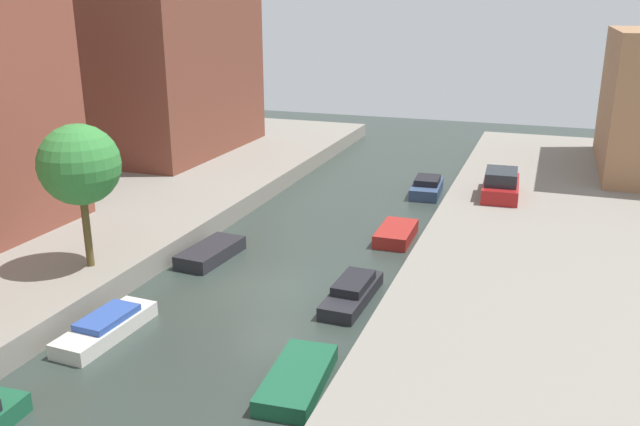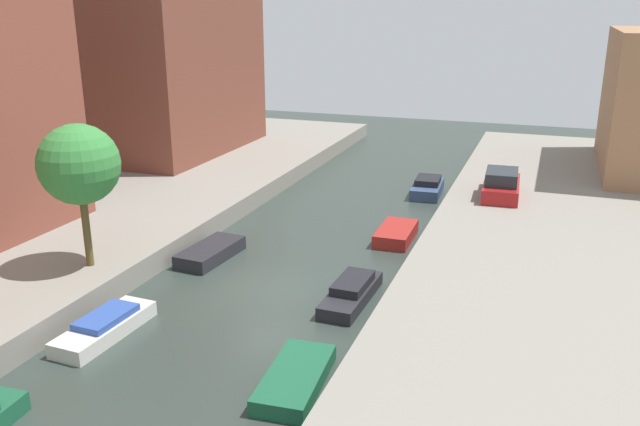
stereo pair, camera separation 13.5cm
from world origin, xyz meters
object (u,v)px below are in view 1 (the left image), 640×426
at_px(street_tree_2, 79,165).
at_px(parked_car, 501,185).
at_px(moored_boat_right_4, 396,234).
at_px(moored_boat_left_3, 211,253).
at_px(moored_boat_right_3, 352,292).
at_px(moored_boat_left_2, 106,327).
at_px(moored_boat_right_2, 297,379).
at_px(moored_boat_right_5, 427,187).

distance_m(street_tree_2, parked_car, 21.45).
height_order(parked_car, moored_boat_right_4, parked_car).
relative_size(moored_boat_left_3, moored_boat_right_3, 0.89).
relative_size(moored_boat_left_2, moored_boat_right_2, 1.08).
bearing_deg(moored_boat_right_3, moored_boat_left_2, -142.43).
distance_m(moored_boat_right_3, moored_boat_right_5, 15.57).
relative_size(parked_car, moored_boat_right_2, 1.17).
bearing_deg(street_tree_2, moored_boat_right_5, 60.88).
height_order(moored_boat_right_2, moored_boat_right_4, moored_boat_right_4).
height_order(moored_boat_left_2, moored_boat_right_3, moored_boat_right_3).
bearing_deg(moored_boat_left_2, parked_car, 58.36).
bearing_deg(moored_boat_right_2, moored_boat_left_2, 174.42).
xyz_separation_m(moored_boat_left_2, moored_boat_right_5, (7.06, 21.06, 0.10)).
xyz_separation_m(parked_car, moored_boat_right_2, (-4.16, -19.31, -1.35)).
bearing_deg(moored_boat_right_2, parked_car, 77.86).
distance_m(moored_boat_left_3, moored_boat_right_5, 15.33).
distance_m(moored_boat_left_2, moored_boat_right_5, 22.22).
height_order(street_tree_2, moored_boat_right_4, street_tree_2).
bearing_deg(moored_boat_right_4, moored_boat_right_3, -90.15).
height_order(parked_car, moored_boat_left_2, parked_car).
bearing_deg(moored_boat_left_3, parked_car, 43.98).
height_order(moored_boat_left_3, moored_boat_right_3, moored_boat_right_3).
xyz_separation_m(moored_boat_left_3, moored_boat_right_2, (7.36, -8.20, -0.05)).
relative_size(moored_boat_right_3, moored_boat_right_4, 1.27).
relative_size(moored_boat_left_3, moored_boat_right_4, 1.13).
xyz_separation_m(moored_boat_left_3, moored_boat_right_5, (7.12, 13.57, 0.12)).
relative_size(moored_boat_left_3, moored_boat_right_2, 0.97).
height_order(moored_boat_left_3, moored_boat_right_4, moored_boat_right_4).
xyz_separation_m(street_tree_2, moored_boat_right_3, (10.09, 2.40, -4.71)).
xyz_separation_m(street_tree_2, moored_boat_left_3, (2.90, 4.40, -4.77)).
xyz_separation_m(moored_boat_right_2, moored_boat_right_3, (-0.17, 6.20, 0.10)).
xyz_separation_m(moored_boat_left_2, moored_boat_right_3, (7.14, 5.49, 0.02)).
bearing_deg(moored_boat_left_3, moored_boat_right_4, 35.80).
height_order(street_tree_2, moored_boat_left_3, street_tree_2).
xyz_separation_m(moored_boat_right_3, moored_boat_right_5, (-0.08, 15.57, 0.07)).
bearing_deg(moored_boat_left_2, moored_boat_left_3, 90.43).
height_order(street_tree_2, moored_boat_right_2, street_tree_2).
bearing_deg(moored_boat_right_4, moored_boat_right_2, -89.37).
bearing_deg(moored_boat_left_3, street_tree_2, -123.35).
bearing_deg(moored_boat_right_2, moored_boat_right_3, 91.54).
xyz_separation_m(moored_boat_left_3, moored_boat_right_4, (7.21, 5.20, 0.01)).
height_order(moored_boat_left_2, moored_boat_right_5, moored_boat_right_5).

